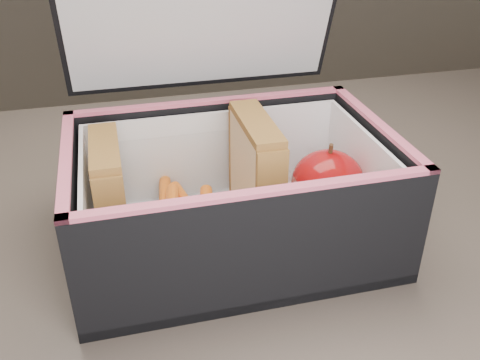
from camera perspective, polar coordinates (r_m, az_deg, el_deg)
The scene contains 8 objects.
kitchen_table at distance 0.61m, azimuth 5.60°, elevation -12.03°, with size 1.20×0.80×0.75m.
lunch_bag at distance 0.50m, azimuth -0.96°, elevation -0.58°, with size 0.29×0.26×0.29m.
plastic_tub at distance 0.50m, azimuth -5.78°, elevation -2.09°, with size 0.18×0.13×0.07m, color white, non-canonical shape.
sandwich_left at distance 0.49m, azimuth -13.65°, elevation -1.48°, with size 0.03×0.09×0.10m.
sandwich_right at distance 0.51m, azimuth 1.68°, elevation 0.83°, with size 0.03×0.10×0.11m.
carrot_sticks at distance 0.51m, azimuth -5.86°, elevation -4.25°, with size 0.06×0.15×0.03m.
paper_napkin at distance 0.54m, azimuth 8.53°, elevation -3.71°, with size 0.08×0.08×0.01m, color white.
red_apple at distance 0.53m, azimuth 9.32°, elevation -0.30°, with size 0.09×0.09×0.08m.
Camera 1 is at (-0.17, -0.42, 1.07)m, focal length 40.00 mm.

